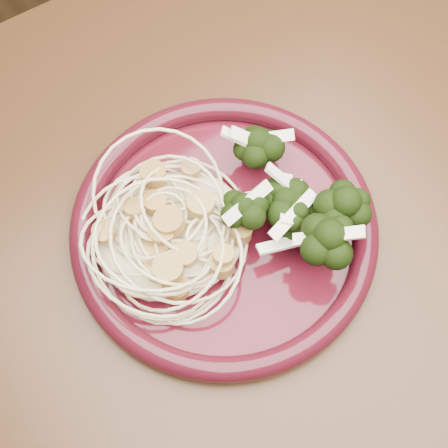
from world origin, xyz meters
TOP-DOWN VIEW (x-y plane):
  - dining_table at (0.00, 0.00)m, footprint 1.20×0.80m
  - dinner_plate at (0.03, 0.03)m, footprint 0.40×0.40m
  - spaghetti_pile at (-0.01, 0.05)m, footprint 0.20×0.19m
  - scallop_cluster at (-0.01, 0.05)m, footprint 0.19×0.19m
  - broccoli_pile at (0.09, 0.00)m, footprint 0.16×0.19m
  - onion_garnish at (0.09, 0.00)m, footprint 0.11×0.13m

SIDE VIEW (x-z plane):
  - dining_table at x=0.00m, z-range 0.28..1.03m
  - dinner_plate at x=0.03m, z-range 0.75..0.77m
  - spaghetti_pile at x=-0.01m, z-range 0.76..0.79m
  - broccoli_pile at x=0.09m, z-range 0.76..0.81m
  - scallop_cluster at x=-0.01m, z-range 0.79..0.84m
  - onion_garnish at x=0.09m, z-range 0.79..0.85m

